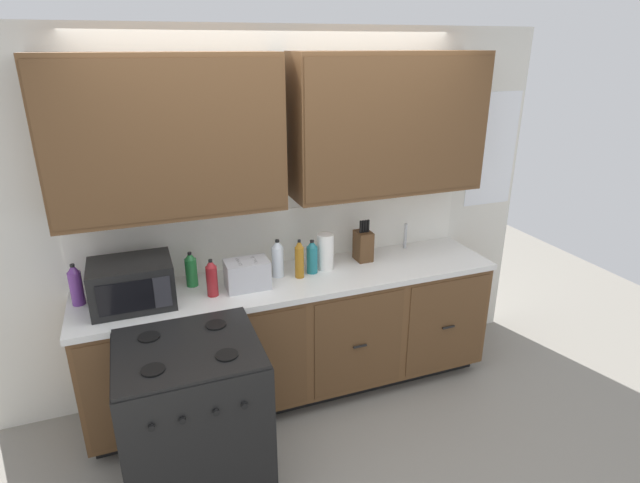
% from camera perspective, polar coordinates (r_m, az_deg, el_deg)
% --- Properties ---
extents(ground_plane, '(8.00, 8.00, 0.00)m').
position_cam_1_polar(ground_plane, '(3.77, -1.02, -18.77)').
color(ground_plane, gray).
extents(wall_unit, '(4.04, 0.40, 2.54)m').
position_cam_1_polar(wall_unit, '(3.45, -3.99, 8.58)').
color(wall_unit, silver).
rests_on(wall_unit, ground_plane).
extents(counter_run, '(2.87, 0.64, 0.93)m').
position_cam_1_polar(counter_run, '(3.72, -2.60, -10.32)').
color(counter_run, black).
rests_on(counter_run, ground_plane).
extents(stove_range, '(0.76, 0.68, 0.95)m').
position_cam_1_polar(stove_range, '(3.09, -13.79, -18.64)').
color(stove_range, black).
rests_on(stove_range, ground_plane).
extents(microwave, '(0.48, 0.37, 0.28)m').
position_cam_1_polar(microwave, '(3.30, -20.21, -4.43)').
color(microwave, black).
rests_on(microwave, counter_run).
extents(toaster, '(0.28, 0.18, 0.19)m').
position_cam_1_polar(toaster, '(3.36, -8.11, -3.63)').
color(toaster, '#B7B7BC').
rests_on(toaster, counter_run).
extents(knife_block, '(0.11, 0.14, 0.31)m').
position_cam_1_polar(knife_block, '(3.75, 4.84, -0.41)').
color(knife_block, '#52361E').
rests_on(knife_block, counter_run).
extents(sink_faucet, '(0.02, 0.02, 0.20)m').
position_cam_1_polar(sink_faucet, '(4.02, 9.48, 0.61)').
color(sink_faucet, '#B2B5BA').
rests_on(sink_faucet, counter_run).
extents(paper_towel_roll, '(0.12, 0.12, 0.26)m').
position_cam_1_polar(paper_towel_roll, '(3.59, 0.60, -1.14)').
color(paper_towel_roll, white).
rests_on(paper_towel_roll, counter_run).
extents(bottle_clear, '(0.08, 0.08, 0.27)m').
position_cam_1_polar(bottle_clear, '(3.48, -4.73, -1.91)').
color(bottle_clear, silver).
rests_on(bottle_clear, counter_run).
extents(bottle_amber, '(0.06, 0.06, 0.27)m').
position_cam_1_polar(bottle_amber, '(3.46, -2.31, -1.98)').
color(bottle_amber, '#9E6619').
rests_on(bottle_amber, counter_run).
extents(bottle_green, '(0.08, 0.08, 0.24)m').
position_cam_1_polar(bottle_green, '(3.45, -14.17, -3.04)').
color(bottle_green, '#237A38').
rests_on(bottle_green, counter_run).
extents(bottle_red, '(0.07, 0.07, 0.25)m').
position_cam_1_polar(bottle_red, '(3.28, -11.97, -4.01)').
color(bottle_red, maroon).
rests_on(bottle_red, counter_run).
extents(bottle_teal, '(0.08, 0.08, 0.24)m').
position_cam_1_polar(bottle_teal, '(3.53, -0.89, -1.73)').
color(bottle_teal, '#1E707A').
rests_on(bottle_teal, counter_run).
extents(bottle_violet, '(0.08, 0.08, 0.27)m').
position_cam_1_polar(bottle_violet, '(3.44, -25.56, -4.38)').
color(bottle_violet, '#663384').
rests_on(bottle_violet, counter_run).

